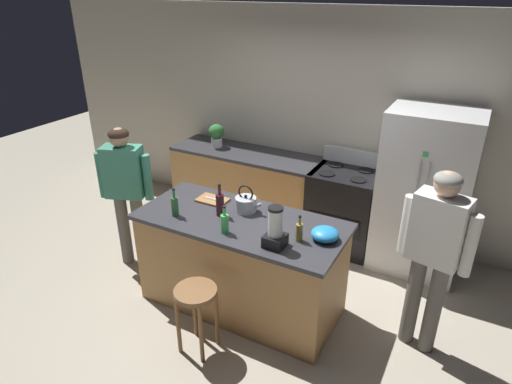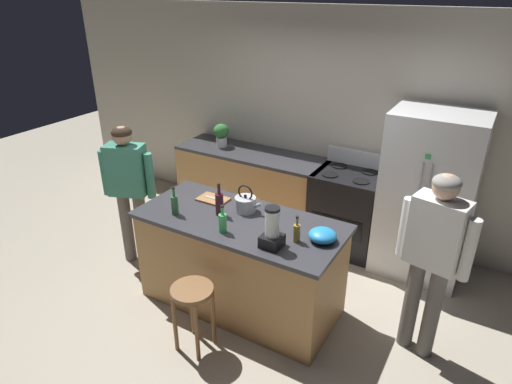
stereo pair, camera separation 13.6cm
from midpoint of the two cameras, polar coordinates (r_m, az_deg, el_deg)
The scene contains 19 objects.
ground_plane at distance 4.56m, azimuth -2.73°, elevation -14.13°, with size 14.00×14.00×0.00m, color #B2A893.
back_wall at distance 5.50m, azimuth 7.60°, elevation 8.83°, with size 8.00×0.10×2.70m, color beige.
kitchen_island at distance 4.27m, azimuth -2.87°, elevation -9.16°, with size 1.94×0.88×0.96m.
back_counter_run at distance 5.79m, azimuth -1.74°, elevation 0.70°, with size 2.00×0.64×0.96m.
refrigerator at distance 4.94m, azimuth 20.18°, elevation -0.19°, with size 0.90×0.73×1.79m.
stove_range at distance 5.29m, azimuth 10.52°, elevation -2.15°, with size 0.76×0.65×1.14m.
person_by_island_left at distance 4.87m, azimuth -17.32°, elevation 0.85°, with size 0.58×0.35×1.60m.
person_by_sink_right at distance 3.77m, azimuth 21.18°, elevation -6.71°, with size 0.60×0.30×1.66m.
bar_stool at distance 3.83m, azimuth -8.79°, elevation -14.03°, with size 0.36×0.36×0.63m.
potted_plant at distance 5.78m, azimuth -5.83°, elevation 7.49°, with size 0.20×0.20×0.30m.
blender_appliance at distance 3.55m, azimuth 1.41°, elevation -4.94°, with size 0.17×0.17×0.36m.
bottle_soda at distance 3.78m, azimuth -5.08°, elevation -4.03°, with size 0.07×0.07×0.26m.
bottle_vinegar at distance 3.67m, azimuth 4.58°, elevation -5.14°, with size 0.06×0.06×0.24m.
bottle_wine at distance 4.05m, azimuth -5.65°, elevation -1.55°, with size 0.08×0.08×0.32m.
bottle_olive_oil at distance 4.11m, azimuth -11.41°, elevation -1.75°, with size 0.07×0.07×0.28m.
mixing_bowl at distance 3.72m, azimuth 7.89°, elevation -5.42°, with size 0.24×0.24×0.11m, color #268CD8.
tea_kettle at distance 4.12m, azimuth -2.26°, elevation -1.52°, with size 0.28×0.20×0.27m.
cutting_board at distance 4.37m, azimuth -6.54°, elevation -1.04°, with size 0.30×0.20×0.02m, color #9E6B3D.
chef_knife at distance 4.35m, azimuth -6.33°, elevation -0.94°, with size 0.22×0.03×0.01m, color #B7BABF.
Camera 1 is at (1.80, -3.01, 2.91)m, focal length 30.85 mm.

